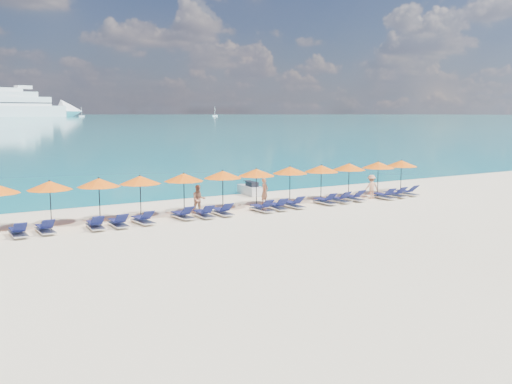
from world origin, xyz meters
TOP-DOWN VIEW (x-y plane):
  - ground at (0.00, 0.00)m, footprint 1400.00×1400.00m
  - cruise_ship at (74.21, 593.48)m, footprint 147.86×57.41m
  - sailboat_near at (130.41, 558.51)m, footprint 5.36×1.79m
  - sailboat_far at (266.76, 533.87)m, footprint 5.76×1.92m
  - jetski at (3.42, 9.36)m, footprint 1.15×2.51m
  - beachgoer_a at (2.11, 5.52)m, footprint 0.67×0.59m
  - beachgoer_b at (-2.56, 4.70)m, footprint 0.84×0.60m
  - beachgoer_c at (9.04, 3.96)m, footprint 1.02×0.57m
  - umbrella_1 at (-10.13, 4.90)m, footprint 2.10×2.10m
  - umbrella_2 at (-7.84, 4.84)m, footprint 2.10×2.10m
  - umbrella_3 at (-5.76, 4.82)m, footprint 2.10×2.10m
  - umbrella_4 at (-3.39, 4.73)m, footprint 2.10×2.10m
  - umbrella_5 at (-1.02, 4.86)m, footprint 2.10×2.10m
  - umbrella_6 at (1.13, 4.83)m, footprint 2.10×2.10m
  - umbrella_7 at (3.48, 4.91)m, footprint 2.10×2.10m
  - umbrella_8 at (5.61, 4.66)m, footprint 2.10×2.10m
  - umbrella_9 at (7.84, 4.73)m, footprint 2.10×2.10m
  - umbrella_10 at (10.24, 4.68)m, footprint 2.10×2.10m
  - umbrella_11 at (12.33, 4.70)m, footprint 2.10×2.10m
  - lounger_1 at (-11.80, 3.58)m, footprint 0.64×1.71m
  - lounger_2 at (-10.64, 3.69)m, footprint 0.67×1.72m
  - lounger_3 at (-8.46, 3.42)m, footprint 0.73×1.74m
  - lounger_4 at (-7.39, 3.37)m, footprint 0.64×1.71m
  - lounger_5 at (-6.13, 3.49)m, footprint 0.77×1.75m
  - lounger_6 at (-3.95, 3.68)m, footprint 0.73×1.74m
  - lounger_7 at (-2.87, 3.47)m, footprint 0.66×1.71m
  - lounger_8 at (-1.73, 3.55)m, footprint 0.64×1.71m
  - lounger_9 at (0.62, 3.41)m, footprint 0.70×1.73m
  - lounger_10 at (1.66, 3.44)m, footprint 0.76×1.75m
  - lounger_11 at (2.83, 3.58)m, footprint 0.63×1.71m
  - lounger_12 at (5.14, 3.62)m, footprint 0.64×1.71m
  - lounger_13 at (6.22, 3.68)m, footprint 0.77×1.75m
  - lounger_14 at (7.41, 3.73)m, footprint 0.65×1.71m
  - lounger_15 at (9.57, 3.37)m, footprint 0.62×1.70m
  - lounger_16 at (10.65, 3.47)m, footprint 0.63×1.70m
  - lounger_17 at (11.88, 3.70)m, footprint 0.75×1.74m

SIDE VIEW (x-z plane):
  - ground at x=0.00m, z-range 0.00..0.00m
  - lounger_1 at x=-11.80m, z-range -0.09..0.56m
  - lounger_2 at x=-10.64m, z-range -0.09..0.56m
  - lounger_3 at x=-8.46m, z-range -0.09..0.56m
  - lounger_4 at x=-7.39m, z-range -0.09..0.56m
  - lounger_5 at x=-6.13m, z-range -0.09..0.56m
  - lounger_6 at x=-3.95m, z-range -0.09..0.56m
  - lounger_7 at x=-2.87m, z-range -0.09..0.56m
  - lounger_8 at x=-1.73m, z-range -0.09..0.56m
  - lounger_9 at x=0.62m, z-range -0.09..0.56m
  - lounger_10 at x=1.66m, z-range -0.09..0.56m
  - lounger_11 at x=2.83m, z-range -0.09..0.56m
  - lounger_12 at x=5.14m, z-range -0.09..0.56m
  - lounger_13 at x=6.22m, z-range -0.09..0.56m
  - lounger_14 at x=7.41m, z-range -0.09..0.56m
  - lounger_15 at x=9.57m, z-range -0.09..0.56m
  - lounger_16 at x=10.65m, z-range -0.09..0.56m
  - lounger_17 at x=11.88m, z-range -0.09..0.56m
  - jetski at x=3.42m, z-range -0.08..0.79m
  - beachgoer_c at x=9.04m, z-range 0.00..1.51m
  - beachgoer_a at x=2.11m, z-range 0.00..1.55m
  - beachgoer_b at x=-2.56m, z-range 0.00..1.56m
  - sailboat_near at x=130.41m, z-range -3.91..5.93m
  - sailboat_far at x=266.76m, z-range -4.20..6.36m
  - umbrella_1 at x=-10.13m, z-range 0.88..3.16m
  - umbrella_2 at x=-7.84m, z-range 0.88..3.16m
  - umbrella_3 at x=-5.76m, z-range 0.88..3.16m
  - umbrella_4 at x=-3.39m, z-range 0.88..3.16m
  - umbrella_5 at x=-1.02m, z-range 0.88..3.16m
  - umbrella_6 at x=1.13m, z-range 0.88..3.16m
  - umbrella_7 at x=3.48m, z-range 0.88..3.16m
  - umbrella_8 at x=5.61m, z-range 0.88..3.16m
  - umbrella_9 at x=7.84m, z-range 0.88..3.16m
  - umbrella_10 at x=10.24m, z-range 0.88..3.16m
  - umbrella_11 at x=12.33m, z-range 0.88..3.16m
  - cruise_ship at x=74.21m, z-range -9.78..31.01m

